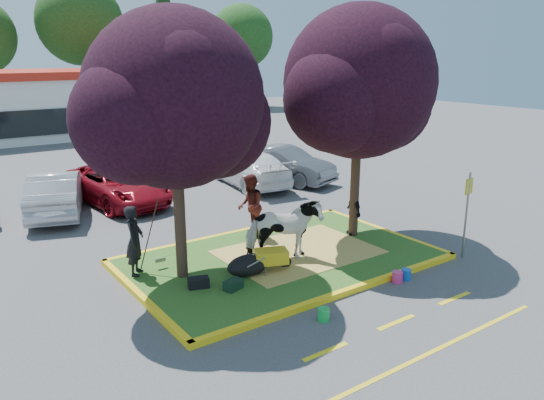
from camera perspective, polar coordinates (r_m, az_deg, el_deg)
ground at (r=14.79m, az=0.98°, el=-6.64°), size 90.00×90.00×0.00m
median_island at (r=14.76m, az=0.99°, el=-6.37°), size 8.00×5.00×0.15m
curb_near at (r=12.95m, az=7.84°, el=-9.81°), size 8.30×0.16×0.15m
curb_far at (r=16.78m, az=-4.23°, el=-3.65°), size 8.30×0.16×0.15m
curb_left at (r=12.98m, az=-13.95°, el=-10.08°), size 0.16×5.30×0.15m
curb_right at (r=17.34m, az=11.95°, el=-3.31°), size 0.16×5.30×0.15m
straw_bedding at (r=15.07m, az=2.84°, el=-5.59°), size 4.20×3.00×0.01m
tree_purple_left at (r=12.65m, az=-10.34°, el=9.73°), size 5.06×4.20×6.51m
tree_purple_right at (r=15.76m, az=9.45°, el=11.63°), size 5.30×4.40×6.82m
fire_lane_stripe_a at (r=10.74m, az=5.79°, el=-15.91°), size 1.10×0.12×0.01m
fire_lane_stripe_b at (r=11.99m, az=13.22°, el=-12.69°), size 1.10×0.12×0.01m
fire_lane_stripe_c at (r=13.42m, az=19.02°, el=-9.96°), size 1.10×0.12×0.01m
fire_lane_long at (r=11.35m, az=17.87°, el=-14.80°), size 6.00×0.10×0.01m
retail_building at (r=40.44m, az=-20.96°, el=9.88°), size 20.40×8.40×4.40m
treeline at (r=49.57m, az=-25.48°, el=16.67°), size 46.58×7.80×14.63m
cow at (r=14.24m, az=1.24°, el=-3.26°), size 2.20×1.64×1.69m
calf at (r=13.52m, az=-2.52°, el=-6.98°), size 1.25×0.75×0.52m
handler at (r=13.75m, az=-14.56°, el=-4.23°), size 0.73×0.79×1.80m
visitor_a at (r=15.97m, az=-2.37°, el=-0.68°), size 1.13×1.19×1.94m
visitor_b at (r=16.48m, az=8.76°, el=-1.25°), size 0.62×0.91×1.44m
wheelbarrow at (r=13.65m, az=-0.10°, el=-6.11°), size 1.53×0.79×0.58m
gear_bag_dark at (r=12.97m, az=-7.92°, el=-8.80°), size 0.56×0.41×0.25m
gear_bag_green at (r=12.79m, az=-4.20°, el=-9.07°), size 0.51×0.40×0.24m
sign_post at (r=15.55m, az=20.25°, el=-0.60°), size 0.35×0.07×2.47m
bucket_green at (r=11.76m, az=5.58°, el=-12.15°), size 0.28×0.28×0.28m
bucket_pink at (r=13.83m, az=13.34°, el=-8.07°), size 0.28×0.28×0.29m
bucket_blue at (r=14.06m, az=14.22°, el=-7.76°), size 0.33×0.33×0.28m
car_silver at (r=20.30m, az=-22.20°, el=0.71°), size 3.06×5.00×1.56m
car_red at (r=21.06m, az=-16.25°, el=1.65°), size 3.12×5.59×1.48m
car_white at (r=22.99m, az=-2.36°, el=3.39°), size 2.64×5.25×1.46m
car_grey at (r=23.61m, az=1.27°, el=3.85°), size 3.08×5.02×1.56m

